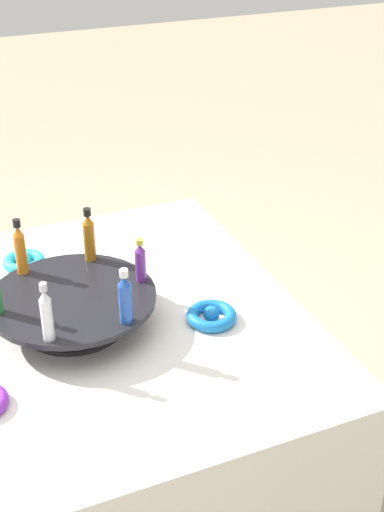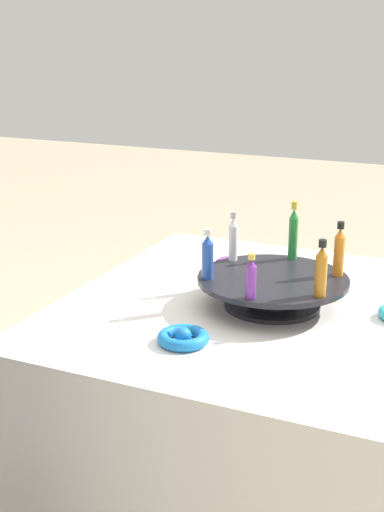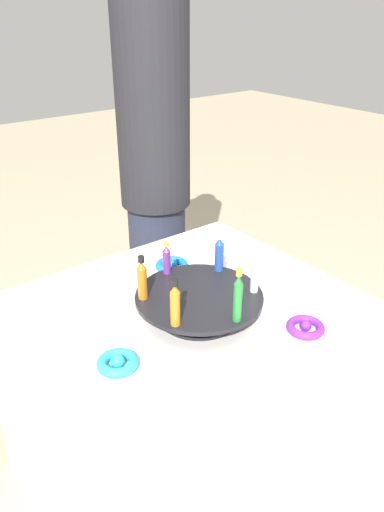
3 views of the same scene
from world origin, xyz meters
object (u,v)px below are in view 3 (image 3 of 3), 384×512
object	(u,v)px
bottle_clear	(255,273)
bottle_blue	(219,253)
bottle_orange	(175,304)
ribbon_bow_blue	(172,265)
bottle_amber	(142,279)
person_figure	(155,169)
ribbon_bow_purple	(305,327)
bottle_green	(237,297)
ribbon_bow_teal	(118,363)
display_stand	(199,303)
bottle_purple	(167,259)

from	to	relation	value
bottle_clear	bottle_blue	bearing A→B (deg)	-1.05
bottle_clear	bottle_orange	bearing A→B (deg)	88.95
ribbon_bow_blue	bottle_amber	bearing A→B (deg)	129.80
bottle_blue	person_figure	xyz separation A→B (m)	(0.70, -0.25, 0.03)
bottle_orange	person_figure	world-z (taller)	person_figure
bottle_amber	ribbon_bow_purple	bearing A→B (deg)	-133.88
bottle_orange	bottle_green	size ratio (longest dim) A/B	0.88
ribbon_bow_purple	bottle_blue	bearing A→B (deg)	9.80
bottle_amber	ribbon_bow_teal	world-z (taller)	bottle_amber
display_stand	person_figure	size ratio (longest dim) A/B	0.20
bottle_green	person_figure	xyz separation A→B (m)	(0.93, -0.38, 0.02)
bottle_green	ribbon_bow_blue	bearing A→B (deg)	-13.88
bottle_orange	display_stand	bearing A→B (deg)	-61.05
display_stand	bottle_clear	world-z (taller)	bottle_clear
bottle_green	bottle_blue	xyz separation A→B (m)	(0.23, -0.14, -0.01)
ribbon_bow_teal	bottle_amber	bearing A→B (deg)	-51.12
display_stand	ribbon_bow_blue	distance (m)	0.29
bottle_clear	ribbon_bow_teal	world-z (taller)	bottle_clear
bottle_purple	bottle_green	bearing A→B (deg)	178.95
display_stand	ribbon_bow_blue	world-z (taller)	display_stand
bottle_amber	bottle_orange	bearing A→B (deg)	178.95
bottle_orange	ribbon_bow_blue	bearing A→B (deg)	-34.22
bottle_green	ribbon_bow_blue	size ratio (longest dim) A/B	1.35
bottle_amber	person_figure	bearing A→B (deg)	-36.17
bottle_orange	person_figure	xyz separation A→B (m)	(0.85, -0.51, 0.03)
bottle_purple	ribbon_bow_blue	distance (m)	0.19
bottle_purple	bottle_clear	bearing A→B (deg)	-151.05
bottle_green	bottle_clear	size ratio (longest dim) A/B	1.18
bottle_green	ribbon_bow_teal	distance (m)	0.33
bottle_purple	bottle_clear	world-z (taller)	bottle_clear
display_stand	ribbon_bow_blue	xyz separation A→B (m)	(0.27, -0.10, -0.03)
bottle_green	ribbon_bow_purple	xyz separation A→B (m)	(-0.07, -0.19, -0.13)
ribbon_bow_purple	bottle_clear	bearing A→B (deg)	20.40
bottle_amber	bottle_clear	world-z (taller)	bottle_amber
bottle_blue	person_figure	bearing A→B (deg)	-19.26
bottle_green	ribbon_bow_blue	world-z (taller)	bottle_green
bottle_purple	ribbon_bow_purple	bearing A→B (deg)	-154.22
person_figure	ribbon_bow_blue	bearing A→B (deg)	-2.77
bottle_orange	bottle_green	world-z (taller)	bottle_green
bottle_orange	bottle_amber	bearing A→B (deg)	-1.05
bottle_clear	bottle_blue	xyz separation A→B (m)	(0.15, -0.00, -0.00)
bottle_amber	bottle_green	distance (m)	0.26
bottle_green	person_figure	world-z (taller)	person_figure
bottle_green	bottle_clear	bearing A→B (deg)	-61.05
person_figure	bottle_amber	bearing A→B (deg)	-10.14
bottle_amber	ribbon_bow_blue	distance (m)	0.33
bottle_amber	bottle_orange	world-z (taller)	bottle_orange
ribbon_bow_blue	ribbon_bow_teal	distance (m)	0.50
bottle_amber	bottle_green	world-z (taller)	bottle_green
bottle_purple	bottle_clear	size ratio (longest dim) A/B	0.81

